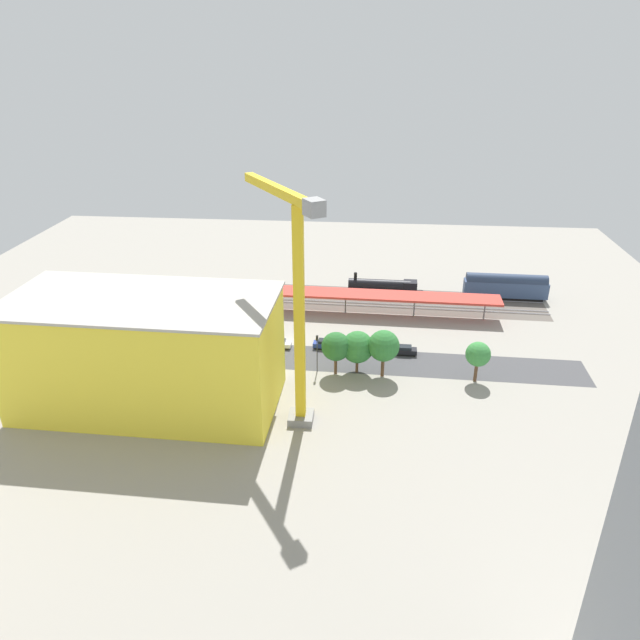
{
  "coord_description": "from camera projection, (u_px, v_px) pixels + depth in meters",
  "views": [
    {
      "loc": [
        -14.47,
        95.88,
        49.85
      ],
      "look_at": [
        -5.73,
        -1.44,
        4.1
      ],
      "focal_mm": 32.67,
      "sensor_mm": 36.0,
      "label": 1
    }
  ],
  "objects": [
    {
      "name": "ground_plane",
      "position": [
        289.0,
        342.0,
        108.8
      ],
      "size": [
        166.75,
        166.75,
        0.0
      ],
      "primitive_type": "plane",
      "color": "gray",
      "rests_on": "ground"
    },
    {
      "name": "rail_bed",
      "position": [
        302.0,
        297.0,
        128.58
      ],
      "size": [
        104.56,
        16.86,
        0.01
      ],
      "primitive_type": "cube",
      "rotation": [
        0.0,
        0.0,
        -0.03
      ],
      "color": "#5B544C",
      "rests_on": "ground"
    },
    {
      "name": "street_asphalt",
      "position": [
        284.0,
        357.0,
        103.64
      ],
      "size": [
        104.43,
        11.86,
        0.01
      ],
      "primitive_type": "cube",
      "rotation": [
        0.0,
        0.0,
        -0.03
      ],
      "color": "#424244",
      "rests_on": "ground"
    },
    {
      "name": "track_rails",
      "position": [
        302.0,
        296.0,
        128.51
      ],
      "size": [
        104.18,
        10.43,
        0.12
      ],
      "color": "#9E9EA8",
      "rests_on": "ground"
    },
    {
      "name": "platform_canopy_near",
      "position": [
        346.0,
        294.0,
        119.03
      ],
      "size": [
        62.51,
        7.16,
        4.49
      ],
      "color": "#B73328",
      "rests_on": "ground"
    },
    {
      "name": "locomotive",
      "position": [
        386.0,
        287.0,
        129.07
      ],
      "size": [
        16.63,
        2.97,
        4.85
      ],
      "color": "black",
      "rests_on": "ground"
    },
    {
      "name": "passenger_coach",
      "position": [
        506.0,
        286.0,
        126.44
      ],
      "size": [
        17.88,
        3.32,
        5.68
      ],
      "color": "black",
      "rests_on": "ground"
    },
    {
      "name": "parked_car_0",
      "position": [
        404.0,
        350.0,
        104.16
      ],
      "size": [
        4.48,
        1.83,
        1.64
      ],
      "color": "black",
      "rests_on": "ground"
    },
    {
      "name": "parked_car_1",
      "position": [
        362.0,
        347.0,
        105.34
      ],
      "size": [
        4.88,
        2.17,
        1.57
      ],
      "color": "black",
      "rests_on": "ground"
    },
    {
      "name": "parked_car_2",
      "position": [
        325.0,
        344.0,
        106.26
      ],
      "size": [
        4.36,
        2.0,
        1.68
      ],
      "color": "black",
      "rests_on": "ground"
    },
    {
      "name": "parked_car_3",
      "position": [
        278.0,
        344.0,
        106.57
      ],
      "size": [
        4.79,
        1.89,
        1.56
      ],
      "color": "black",
      "rests_on": "ground"
    },
    {
      "name": "parked_car_4",
      "position": [
        239.0,
        342.0,
        107.01
      ],
      "size": [
        4.58,
        1.96,
        1.85
      ],
      "color": "black",
      "rests_on": "ground"
    },
    {
      "name": "construction_building",
      "position": [
        147.0,
        354.0,
        86.75
      ],
      "size": [
        38.95,
        19.12,
        17.05
      ],
      "primitive_type": "cube",
      "rotation": [
        0.0,
        0.0,
        -0.03
      ],
      "color": "yellow",
      "rests_on": "ground"
    },
    {
      "name": "construction_roof_slab",
      "position": [
        139.0,
        300.0,
        83.05
      ],
      "size": [
        39.56,
        19.74,
        0.4
      ],
      "primitive_type": "cube",
      "rotation": [
        0.0,
        0.0,
        -0.03
      ],
      "color": "#ADA89E",
      "rests_on": "construction_building"
    },
    {
      "name": "tower_crane",
      "position": [
        295.0,
        297.0,
        78.49
      ],
      "size": [
        13.33,
        19.16,
        33.88
      ],
      "color": "gray",
      "rests_on": "ground"
    },
    {
      "name": "box_truck_0",
      "position": [
        208.0,
        353.0,
        101.59
      ],
      "size": [
        8.59,
        2.97,
        3.24
      ],
      "color": "black",
      "rests_on": "ground"
    },
    {
      "name": "box_truck_1",
      "position": [
        119.0,
        344.0,
        104.47
      ],
      "size": [
        10.05,
        2.53,
        3.47
      ],
      "color": "black",
      "rests_on": "ground"
    },
    {
      "name": "street_tree_0",
      "position": [
        478.0,
        354.0,
        94.02
      ],
      "size": [
        4.06,
        4.06,
        7.02
      ],
      "color": "brown",
      "rests_on": "ground"
    },
    {
      "name": "street_tree_1",
      "position": [
        358.0,
        347.0,
        96.68
      ],
      "size": [
        5.41,
        5.41,
        7.48
      ],
      "color": "brown",
      "rests_on": "ground"
    },
    {
      "name": "street_tree_2",
      "position": [
        152.0,
        339.0,
        97.66
      ],
      "size": [
        5.5,
        5.5,
        8.36
      ],
      "color": "brown",
      "rests_on": "ground"
    },
    {
      "name": "street_tree_3",
      "position": [
        384.0,
        346.0,
        95.17
      ],
      "size": [
        5.22,
        5.22,
        8.29
      ],
      "color": "brown",
      "rests_on": "ground"
    },
    {
      "name": "street_tree_4",
      "position": [
        136.0,
        337.0,
        98.89
      ],
      "size": [
        4.44,
        4.44,
        7.59
      ],
      "color": "brown",
      "rests_on": "ground"
    },
    {
      "name": "street_tree_5",
      "position": [
        336.0,
        347.0,
        96.12
      ],
      "size": [
        4.85,
        4.85,
        7.56
      ],
      "color": "brown",
      "rests_on": "ground"
    },
    {
      "name": "traffic_light",
      "position": [
        317.0,
        348.0,
        97.07
      ],
      "size": [
        0.5,
        0.36,
        6.77
      ],
      "color": "#333333",
      "rests_on": "ground"
    }
  ]
}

